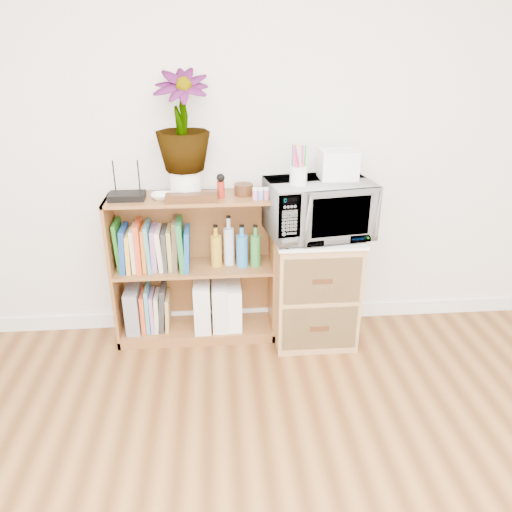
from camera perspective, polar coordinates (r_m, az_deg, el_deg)
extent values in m
cube|color=white|center=(3.48, -0.81, -6.70)|extent=(4.00, 0.02, 0.10)
cube|color=brown|center=(3.15, -7.04, -1.54)|extent=(1.00, 0.30, 0.95)
cube|color=#9E7542|center=(3.19, 6.63, -3.67)|extent=(0.50, 0.45, 0.70)
imported|color=white|center=(2.98, 7.14, 5.42)|extent=(0.65, 0.49, 0.33)
cylinder|color=white|center=(2.83, 4.86, 9.15)|extent=(0.10, 0.10, 0.10)
cube|color=white|center=(2.98, 9.36, 10.31)|extent=(0.21, 0.18, 0.17)
cube|color=black|center=(3.00, -14.53, 6.64)|extent=(0.20, 0.14, 0.04)
imported|color=white|center=(2.96, -10.67, 6.73)|extent=(0.13, 0.13, 0.03)
cylinder|color=white|center=(2.98, -8.06, 8.24)|extent=(0.18, 0.18, 0.15)
imported|color=#3F742E|center=(2.91, -8.47, 14.97)|extent=(0.31, 0.31, 0.55)
cube|color=#351F0E|center=(2.88, -7.38, 6.61)|extent=(0.29, 0.07, 0.05)
cylinder|color=maroon|center=(2.92, -4.03, 7.56)|extent=(0.04, 0.04, 0.10)
cylinder|color=#33180E|center=(2.98, -1.41, 7.61)|extent=(0.11, 0.11, 0.07)
cube|color=#D07381|center=(2.89, 0.55, 6.96)|extent=(0.10, 0.04, 0.05)
cube|color=gray|center=(3.31, -13.80, -5.85)|extent=(0.09, 0.23, 0.29)
cube|color=silver|center=(3.25, -6.14, -5.46)|extent=(0.10, 0.26, 0.33)
cube|color=silver|center=(3.25, -4.14, -5.53)|extent=(0.10, 0.25, 0.31)
cube|color=white|center=(3.26, -2.53, -5.61)|extent=(0.09, 0.23, 0.29)
cube|color=#1E6A1C|center=(3.13, -15.41, 1.13)|extent=(0.04, 0.20, 0.30)
cube|color=navy|center=(3.13, -14.82, 0.89)|extent=(0.05, 0.20, 0.27)
cube|color=gold|center=(3.13, -14.21, 0.65)|extent=(0.03, 0.20, 0.24)
cube|color=white|center=(3.12, -13.73, 0.88)|extent=(0.02, 0.20, 0.27)
cube|color=#C94522|center=(3.11, -13.19, 1.24)|extent=(0.03, 0.20, 0.31)
cube|color=orange|center=(3.12, -12.59, 0.93)|extent=(0.03, 0.20, 0.27)
cube|color=teal|center=(3.11, -12.12, 1.16)|extent=(0.03, 0.20, 0.29)
cube|color=#95679B|center=(3.11, -11.53, 0.88)|extent=(0.03, 0.20, 0.26)
cube|color=beige|center=(3.11, -10.89, 0.84)|extent=(0.04, 0.20, 0.25)
cube|color=#2A2A2A|center=(3.10, -10.32, 0.88)|extent=(0.03, 0.20, 0.25)
cube|color=#ABA44E|center=(3.10, -9.77, 0.89)|extent=(0.03, 0.20, 0.25)
cube|color=brown|center=(3.09, -9.19, 1.40)|extent=(0.05, 0.20, 0.31)
cube|color=#1C6C34|center=(3.08, -8.53, 1.44)|extent=(0.04, 0.20, 0.31)
cube|color=#174A8A|center=(3.09, -7.87, 0.99)|extent=(0.04, 0.20, 0.26)
cylinder|color=#BB9123|center=(3.09, -4.58, 1.12)|extent=(0.07, 0.07, 0.26)
cylinder|color=silver|center=(3.08, -3.11, 1.58)|extent=(0.07, 0.07, 0.31)
cylinder|color=#2A7BC5|center=(3.09, -1.63, 1.24)|extent=(0.07, 0.07, 0.26)
cylinder|color=#2F8135|center=(3.09, -0.10, 1.26)|extent=(0.06, 0.06, 0.26)
cube|color=#CB4923|center=(3.31, -12.65, -6.06)|extent=(0.03, 0.19, 0.26)
cube|color=teal|center=(3.30, -12.18, -5.76)|extent=(0.03, 0.19, 0.29)
cube|color=#9F6DA4|center=(3.30, -11.68, -6.07)|extent=(0.02, 0.19, 0.25)
cube|color=beige|center=(3.30, -11.18, -6.10)|extent=(0.03, 0.19, 0.25)
cube|color=#292929|center=(3.29, -10.62, -5.71)|extent=(0.06, 0.19, 0.30)
cube|color=#AB8B4F|center=(3.30, -10.03, -6.20)|extent=(0.03, 0.19, 0.23)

